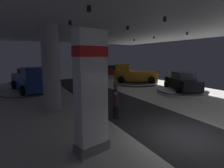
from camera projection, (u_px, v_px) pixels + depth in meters
ground at (191, 139)px, 7.50m from camera, size 24.00×44.00×0.06m
ceiling_with_spotlights at (202, 3)px, 6.59m from camera, size 24.00×44.00×0.39m
column_left at (51, 68)px, 11.08m from camera, size 1.10×1.10×5.50m
brand_sign_pylon at (91, 92)px, 6.12m from camera, size 1.37×0.88×4.44m
display_platform_deep_right at (114, 76)px, 28.70m from camera, size 6.09×6.09×0.34m
display_car_deep_right at (114, 71)px, 28.53m from camera, size 3.63×4.55×1.71m
display_platform_mid_right at (182, 92)px, 16.33m from camera, size 4.60×4.60×0.35m
display_car_mid_right at (183, 82)px, 16.15m from camera, size 3.49×4.57×1.71m
display_platform_deep_left at (29, 82)px, 22.40m from camera, size 4.70×4.70×0.25m
display_car_deep_left at (29, 76)px, 22.27m from camera, size 3.99×4.43×1.71m
display_platform_far_right at (135, 82)px, 22.27m from camera, size 5.68×5.68×0.25m
pickup_truck_far_right at (133, 74)px, 22.12m from camera, size 5.63×4.60×2.30m
display_platform_far_left at (31, 91)px, 16.61m from camera, size 5.78×5.78×0.26m
pickup_truck_far_left at (32, 81)px, 16.20m from camera, size 3.48×5.61×2.30m
visitor_walking_near at (116, 103)px, 9.67m from camera, size 0.32×0.32×1.59m
visitor_walking_far at (115, 88)px, 14.49m from camera, size 0.32×0.32×1.59m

